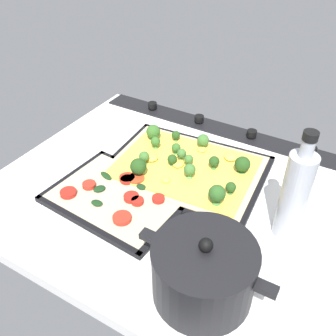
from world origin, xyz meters
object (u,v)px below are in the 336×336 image
at_px(baking_tray_back, 118,198).
at_px(oil_bottle, 294,196).
at_px(baking_tray_front, 185,171).
at_px(cooking_pot, 203,272).
at_px(veggie_pizza_back, 118,195).
at_px(broccoli_pizza, 185,165).

xyz_separation_m(baking_tray_back, oil_bottle, (-0.36, -0.09, 0.10)).
bearing_deg(baking_tray_front, cooking_pot, 123.21).
relative_size(baking_tray_back, oil_bottle, 1.29).
height_order(veggie_pizza_back, cooking_pot, cooking_pot).
relative_size(broccoli_pizza, veggie_pizza_back, 1.30).
xyz_separation_m(baking_tray_front, veggie_pizza_back, (0.08, 0.17, 0.01)).
distance_m(baking_tray_back, cooking_pot, 0.31).
height_order(baking_tray_front, oil_bottle, oil_bottle).
relative_size(baking_tray_front, baking_tray_back, 1.28).
height_order(baking_tray_front, cooking_pot, cooking_pot).
relative_size(baking_tray_front, oil_bottle, 1.65).
relative_size(broccoli_pizza, baking_tray_back, 1.20).
xyz_separation_m(broccoli_pizza, baking_tray_back, (0.08, 0.17, -0.02)).
distance_m(cooking_pot, oil_bottle, 0.23).
xyz_separation_m(baking_tray_front, broccoli_pizza, (0.00, -0.00, 0.02)).
bearing_deg(baking_tray_back, baking_tray_front, -116.59).
bearing_deg(veggie_pizza_back, baking_tray_front, -116.77).
bearing_deg(baking_tray_back, oil_bottle, -166.19).
bearing_deg(broccoli_pizza, baking_tray_back, 63.53).
height_order(veggie_pizza_back, oil_bottle, oil_bottle).
bearing_deg(oil_bottle, baking_tray_back, 13.81).
height_order(broccoli_pizza, baking_tray_back, broccoli_pizza).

